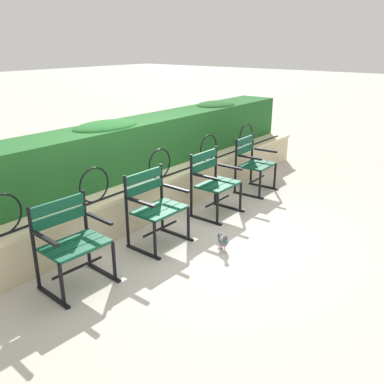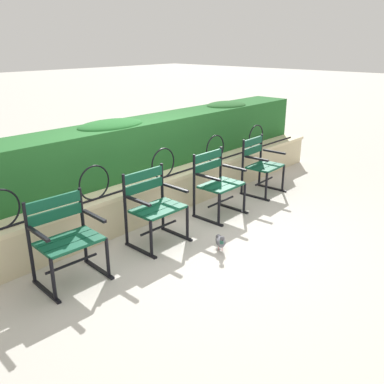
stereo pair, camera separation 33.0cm
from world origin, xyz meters
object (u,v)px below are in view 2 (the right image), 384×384
at_px(park_chair_leftmost, 65,237).
at_px(park_chair_rightmost, 261,164).
at_px(park_chair_centre_left, 154,205).
at_px(park_chair_centre_right, 217,182).
at_px(pigeon_near_chairs, 221,241).

xyz_separation_m(park_chair_leftmost, park_chair_rightmost, (3.45, 0.01, -0.00)).
distance_m(park_chair_centre_left, park_chair_centre_right, 1.15).
xyz_separation_m(park_chair_centre_left, park_chair_centre_right, (1.15, -0.01, -0.00)).
bearing_deg(park_chair_leftmost, park_chair_centre_left, -1.38).
bearing_deg(pigeon_near_chairs, park_chair_rightmost, 21.49).
xyz_separation_m(park_chair_rightmost, pigeon_near_chairs, (-1.95, -0.77, -0.35)).
xyz_separation_m(park_chair_centre_left, park_chair_rightmost, (2.30, 0.04, -0.01)).
bearing_deg(park_chair_rightmost, park_chair_centre_right, -177.41).
xyz_separation_m(park_chair_leftmost, pigeon_near_chairs, (1.50, -0.76, -0.35)).
xyz_separation_m(park_chair_centre_left, pigeon_near_chairs, (0.35, -0.73, -0.36)).
bearing_deg(pigeon_near_chairs, park_chair_centre_left, 115.43).
height_order(park_chair_centre_left, park_chair_centre_right, park_chair_centre_right).
relative_size(park_chair_centre_left, park_chair_rightmost, 1.01).
height_order(park_chair_leftmost, pigeon_near_chairs, park_chair_leftmost).
bearing_deg(park_chair_centre_right, park_chair_rightmost, 2.59).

